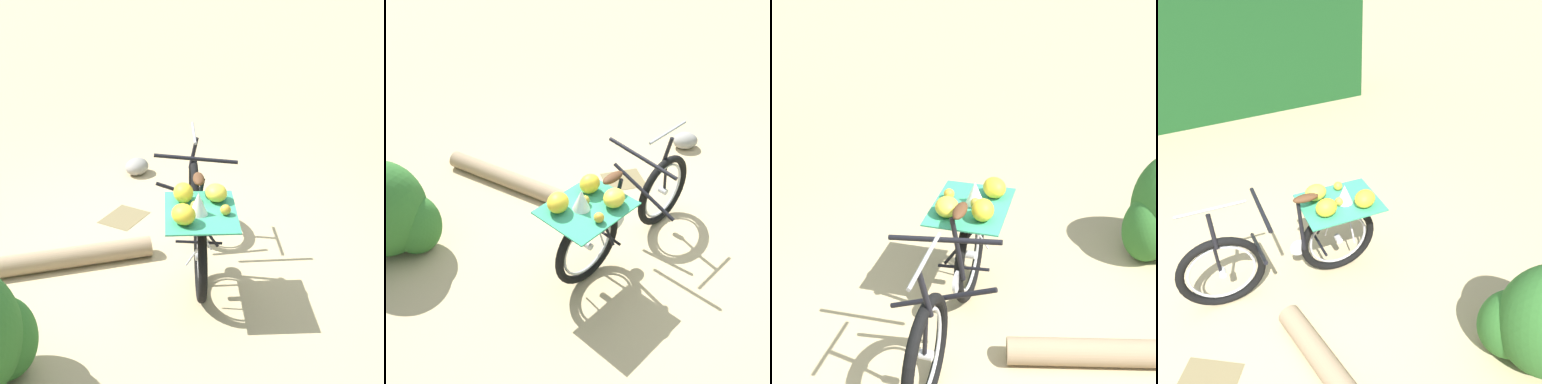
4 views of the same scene
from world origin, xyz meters
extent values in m
plane|color=tan|center=(0.00, 0.00, 0.00)|extent=(60.00, 60.00, 0.00)
torus|color=black|center=(0.37, 0.00, 0.36)|extent=(0.66, 0.44, 0.73)
torus|color=#B7B7BC|center=(0.37, 0.00, 0.36)|extent=(0.50, 0.31, 0.57)
cylinder|color=#B7B7BC|center=(0.37, 0.00, 0.36)|extent=(0.09, 0.10, 0.06)
torus|color=black|center=(-0.53, -0.54, 0.36)|extent=(0.66, 0.44, 0.73)
torus|color=#B7B7BC|center=(-0.53, -0.54, 0.36)|extent=(0.50, 0.31, 0.57)
cylinder|color=#B7B7BC|center=(-0.53, -0.54, 0.36)|extent=(0.09, 0.10, 0.06)
cylinder|color=black|center=(0.09, -0.17, 0.53)|extent=(0.39, 0.62, 0.30)
cylinder|color=black|center=(0.03, -0.20, 0.92)|extent=(0.40, 0.63, 0.11)
cylinder|color=black|center=(-0.24, -0.36, 0.64)|extent=(0.09, 0.11, 0.49)
cylinder|color=black|center=(-0.37, -0.44, 0.38)|extent=(0.22, 0.34, 0.05)
cylinder|color=black|center=(-0.40, -0.46, 0.59)|extent=(0.19, 0.29, 0.47)
cylinder|color=black|center=(0.38, 0.01, 0.52)|extent=(0.05, 0.06, 0.30)
cylinder|color=black|center=(0.36, 0.00, 0.81)|extent=(0.08, 0.10, 0.30)
cylinder|color=gray|center=(0.33, -0.02, 1.02)|extent=(0.46, 0.29, 0.02)
ellipsoid|color=#4C2D19|center=(-0.29, -0.39, 0.91)|extent=(0.23, 0.19, 0.06)
cylinder|color=#B7B7BC|center=(-0.21, -0.34, 0.40)|extent=(0.15, 0.10, 0.16)
cylinder|color=#B7B7BC|center=(-0.45, -0.49, 0.56)|extent=(0.12, 0.18, 0.39)
cylinder|color=#B7B7BC|center=(-0.63, -0.60, 0.56)|extent=(0.14, 0.22, 0.39)
cube|color=brown|center=(-0.55, -0.55, 0.76)|extent=(0.74, 0.69, 0.02)
cube|color=#33936B|center=(-0.55, -0.55, 0.78)|extent=(0.86, 0.81, 0.01)
ellipsoid|color=gold|center=(-0.47, -0.36, 0.86)|extent=(0.24, 0.23, 0.15)
ellipsoid|color=yellow|center=(-0.34, -0.57, 0.85)|extent=(0.25, 0.26, 0.13)
ellipsoid|color=gold|center=(-0.77, -0.53, 0.86)|extent=(0.24, 0.25, 0.15)
sphere|color=gold|center=(-0.51, -0.74, 0.82)|extent=(0.08, 0.08, 0.08)
sphere|color=#B29333|center=(-0.55, -0.51, 0.82)|extent=(0.08, 0.08, 0.08)
cone|color=white|center=(-0.59, -0.55, 0.87)|extent=(0.19, 0.19, 0.17)
cylinder|color=#937A5B|center=(-0.87, 0.82, 0.09)|extent=(1.46, 1.51, 0.18)
ellipsoid|color=#2D6628|center=(-1.93, 0.18, 0.30)|extent=(0.47, 0.42, 0.61)
ellipsoid|color=gray|center=(1.20, 1.20, 0.10)|extent=(0.30, 0.25, 0.19)
cube|color=olive|center=(0.25, 0.74, 0.00)|extent=(0.44, 0.36, 0.01)
camera|label=1|loc=(-3.95, -2.32, 2.85)|focal=54.30mm
camera|label=2|loc=(-1.35, -3.29, 3.10)|focal=44.45mm
camera|label=3|loc=(1.81, 1.80, 2.70)|focal=49.97mm
camera|label=4|loc=(-0.97, 2.05, 2.71)|focal=35.21mm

